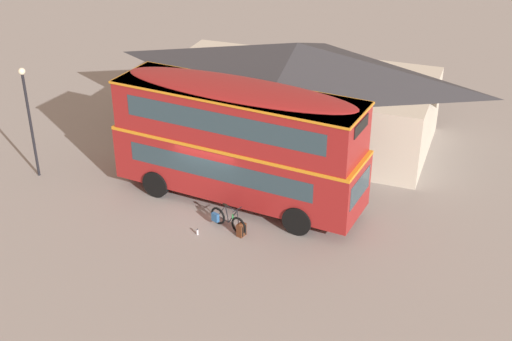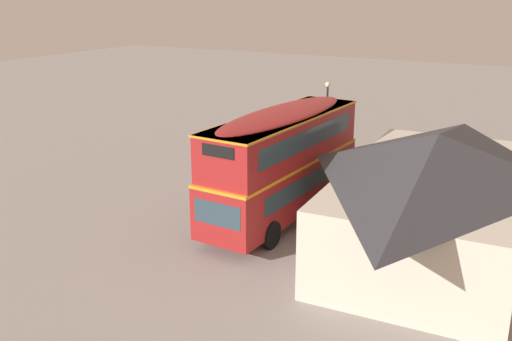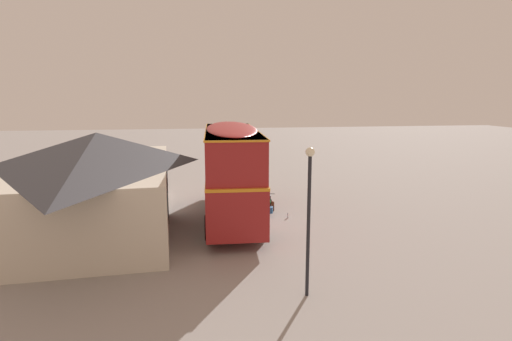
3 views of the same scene
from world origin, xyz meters
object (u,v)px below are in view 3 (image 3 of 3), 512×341
backpack_on_ground (271,206)px  street_lamp (309,206)px  water_bottle_clear_plastic (288,216)px  touring_bicycle (270,207)px  double_decker_bus (232,168)px

backpack_on_ground → street_lamp: size_ratio=0.11×
water_bottle_clear_plastic → touring_bicycle: bearing=45.8°
touring_bicycle → street_lamp: bearing=176.7°
double_decker_bus → backpack_on_ground: (1.17, -2.26, -2.37)m
street_lamp → double_decker_bus: bearing=10.3°
double_decker_bus → water_bottle_clear_plastic: size_ratio=41.81×
backpack_on_ground → street_lamp: bearing=175.7°
double_decker_bus → backpack_on_ground: double_decker_bus is taller
touring_bicycle → street_lamp: 9.31m
double_decker_bus → touring_bicycle: 3.09m
water_bottle_clear_plastic → double_decker_bus: bearing=84.0°
water_bottle_clear_plastic → backpack_on_ground: bearing=21.7°
water_bottle_clear_plastic → street_lamp: bearing=170.9°
double_decker_bus → street_lamp: bearing=-169.7°
touring_bicycle → water_bottle_clear_plastic: 1.15m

